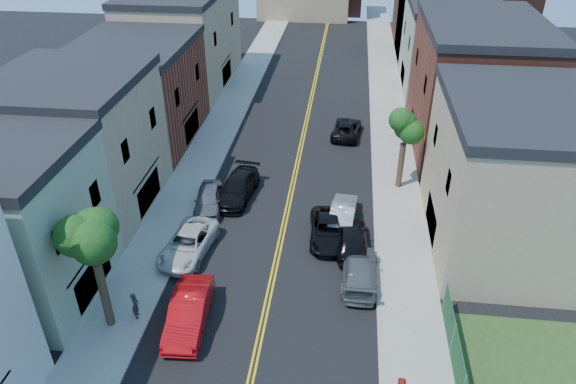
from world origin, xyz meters
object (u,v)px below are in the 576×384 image
(red_sedan, at_px, (189,312))
(pedestrian_left, at_px, (135,305))
(grey_car_left, at_px, (209,199))
(dark_car_right_far, at_px, (346,128))
(white_pickup, at_px, (188,244))
(grey_car_right, at_px, (360,270))
(black_car_right, at_px, (352,238))
(silver_car_right, at_px, (343,212))
(black_car_left, at_px, (237,188))
(black_suv_lane, at_px, (328,230))

(red_sedan, xyz_separation_m, pedestrian_left, (-2.90, 0.05, 0.08))
(grey_car_left, distance_m, pedestrian_left, 10.98)
(dark_car_right_far, bearing_deg, grey_car_left, 61.04)
(white_pickup, height_order, pedestrian_left, pedestrian_left)
(red_sedan, relative_size, grey_car_right, 1.01)
(black_car_right, relative_size, silver_car_right, 1.07)
(black_car_left, height_order, grey_car_right, black_car_left)
(black_car_right, relative_size, dark_car_right_far, 0.99)
(silver_car_right, distance_m, pedestrian_left, 14.90)
(black_suv_lane, bearing_deg, white_pickup, -167.26)
(black_suv_lane, bearing_deg, pedestrian_left, -143.25)
(grey_car_right, bearing_deg, pedestrian_left, 21.19)
(black_car_left, xyz_separation_m, grey_car_right, (8.82, -8.14, -0.06))
(grey_car_right, height_order, dark_car_right_far, grey_car_right)
(grey_car_left, height_order, black_car_right, black_car_right)
(white_pickup, distance_m, grey_car_left, 5.13)
(black_car_left, bearing_deg, black_suv_lane, -25.35)
(grey_car_left, bearing_deg, white_pickup, -97.15)
(dark_car_right_far, relative_size, black_suv_lane, 0.98)
(white_pickup, relative_size, silver_car_right, 1.18)
(red_sedan, bearing_deg, black_car_left, 86.50)
(grey_car_right, xyz_separation_m, pedestrian_left, (-11.72, -4.47, 0.19))
(grey_car_right, bearing_deg, dark_car_right_far, -86.09)
(black_car_right, distance_m, dark_car_right_far, 16.63)
(pedestrian_left, bearing_deg, red_sedan, -108.93)
(red_sedan, height_order, silver_car_right, red_sedan)
(black_car_left, relative_size, pedestrian_left, 3.51)
(black_car_right, bearing_deg, black_suv_lane, -33.26)
(grey_car_left, xyz_separation_m, black_suv_lane, (8.50, -2.60, -0.06))
(silver_car_right, xyz_separation_m, black_suv_lane, (-0.92, -2.14, -0.05))
(dark_car_right_far, xyz_separation_m, pedestrian_left, (-10.50, -24.00, 0.26))
(white_pickup, distance_m, black_suv_lane, 8.87)
(red_sedan, distance_m, pedestrian_left, 2.90)
(red_sedan, distance_m, silver_car_right, 13.04)
(red_sedan, height_order, pedestrian_left, pedestrian_left)
(white_pickup, bearing_deg, silver_car_right, 33.25)
(grey_car_right, distance_m, pedestrian_left, 12.55)
(black_car_left, height_order, dark_car_right_far, black_car_left)
(white_pickup, distance_m, dark_car_right_far, 20.46)
(white_pickup, bearing_deg, dark_car_right_far, 69.87)
(black_suv_lane, bearing_deg, black_car_right, -34.45)
(grey_car_right, distance_m, silver_car_right, 6.08)
(dark_car_right_far, distance_m, black_suv_lane, 15.71)
(red_sedan, relative_size, dark_car_right_far, 1.06)
(dark_car_right_far, bearing_deg, black_car_left, 62.73)
(black_car_left, xyz_separation_m, silver_car_right, (7.72, -2.16, -0.05))
(silver_car_right, xyz_separation_m, pedestrian_left, (-10.62, -10.45, 0.19))
(red_sedan, xyz_separation_m, dark_car_right_far, (7.60, 24.06, -0.17))
(grey_car_right, relative_size, black_car_right, 1.06)
(white_pickup, distance_m, black_car_left, 7.03)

